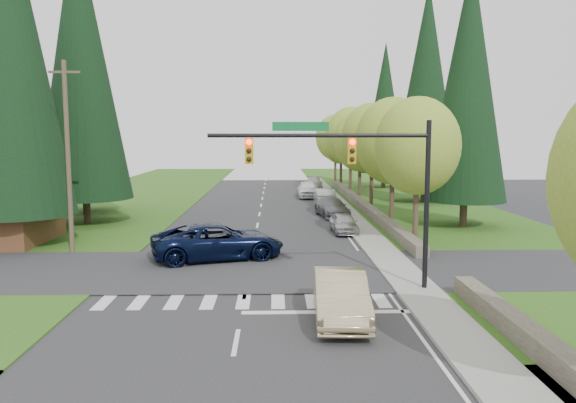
{
  "coord_description": "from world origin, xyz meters",
  "views": [
    {
      "loc": [
        1.17,
        -17.35,
        6.23
      ],
      "look_at": [
        1.88,
        11.41,
        2.8
      ],
      "focal_mm": 35.0,
      "sensor_mm": 36.0,
      "label": 1
    }
  ],
  "objects_px": {
    "parked_car_d": "(307,189)",
    "parked_car_e": "(314,184)",
    "sedan_champagne": "(340,296)",
    "parked_car_b": "(332,207)",
    "parked_car_a": "(344,223)",
    "parked_car_c": "(325,198)",
    "suv_navy": "(218,241)"
  },
  "relations": [
    {
      "from": "sedan_champagne",
      "to": "parked_car_b",
      "type": "xyz_separation_m",
      "value": [
        2.2,
        24.07,
        -0.11
      ]
    },
    {
      "from": "sedan_champagne",
      "to": "parked_car_a",
      "type": "relative_size",
      "value": 1.32
    },
    {
      "from": "sedan_champagne",
      "to": "parked_car_e",
      "type": "xyz_separation_m",
      "value": [
        2.2,
        44.2,
        -0.08
      ]
    },
    {
      "from": "parked_car_b",
      "to": "parked_car_d",
      "type": "relative_size",
      "value": 1.01
    },
    {
      "from": "parked_car_a",
      "to": "parked_car_b",
      "type": "relative_size",
      "value": 0.77
    },
    {
      "from": "sedan_champagne",
      "to": "parked_car_a",
      "type": "distance_m",
      "value": 16.96
    },
    {
      "from": "suv_navy",
      "to": "parked_car_c",
      "type": "relative_size",
      "value": 1.4
    },
    {
      "from": "suv_navy",
      "to": "parked_car_e",
      "type": "relative_size",
      "value": 1.31
    },
    {
      "from": "parked_car_b",
      "to": "parked_car_d",
      "type": "xyz_separation_m",
      "value": [
        -1.11,
        13.09,
        0.11
      ]
    },
    {
      "from": "parked_car_a",
      "to": "parked_car_c",
      "type": "relative_size",
      "value": 0.8
    },
    {
      "from": "parked_car_c",
      "to": "parked_car_e",
      "type": "height_order",
      "value": "parked_car_c"
    },
    {
      "from": "parked_car_a",
      "to": "parked_car_d",
      "type": "relative_size",
      "value": 0.78
    },
    {
      "from": "parked_car_b",
      "to": "parked_car_a",
      "type": "bearing_deg",
      "value": -97.93
    },
    {
      "from": "parked_car_c",
      "to": "parked_car_b",
      "type": "bearing_deg",
      "value": -90.98
    },
    {
      "from": "parked_car_d",
      "to": "parked_car_e",
      "type": "relative_size",
      "value": 0.96
    },
    {
      "from": "parked_car_a",
      "to": "parked_car_d",
      "type": "xyz_separation_m",
      "value": [
        -1.11,
        20.35,
        0.18
      ]
    },
    {
      "from": "sedan_champagne",
      "to": "parked_car_c",
      "type": "height_order",
      "value": "sedan_champagne"
    },
    {
      "from": "sedan_champagne",
      "to": "parked_car_b",
      "type": "height_order",
      "value": "sedan_champagne"
    },
    {
      "from": "sedan_champagne",
      "to": "parked_car_b",
      "type": "relative_size",
      "value": 1.02
    },
    {
      "from": "parked_car_e",
      "to": "parked_car_c",
      "type": "bearing_deg",
      "value": -85.97
    },
    {
      "from": "suv_navy",
      "to": "parked_car_a",
      "type": "distance_m",
      "value": 10.37
    },
    {
      "from": "parked_car_c",
      "to": "parked_car_d",
      "type": "height_order",
      "value": "parked_car_d"
    },
    {
      "from": "sedan_champagne",
      "to": "parked_car_d",
      "type": "relative_size",
      "value": 1.03
    },
    {
      "from": "parked_car_d",
      "to": "parked_car_e",
      "type": "xyz_separation_m",
      "value": [
        1.11,
        7.04,
        -0.09
      ]
    },
    {
      "from": "parked_car_a",
      "to": "parked_car_c",
      "type": "height_order",
      "value": "parked_car_c"
    },
    {
      "from": "parked_car_b",
      "to": "parked_car_e",
      "type": "xyz_separation_m",
      "value": [
        0.0,
        20.13,
        0.03
      ]
    },
    {
      "from": "parked_car_a",
      "to": "parked_car_b",
      "type": "distance_m",
      "value": 7.26
    },
    {
      "from": "parked_car_a",
      "to": "suv_navy",
      "type": "bearing_deg",
      "value": -137.19
    },
    {
      "from": "parked_car_b",
      "to": "parked_car_d",
      "type": "bearing_deg",
      "value": 86.92
    },
    {
      "from": "parked_car_c",
      "to": "parked_car_e",
      "type": "xyz_separation_m",
      "value": [
        0.0,
        14.55,
        -0.04
      ]
    },
    {
      "from": "parked_car_b",
      "to": "parked_car_c",
      "type": "xyz_separation_m",
      "value": [
        0.0,
        5.58,
        0.07
      ]
    },
    {
      "from": "parked_car_c",
      "to": "parked_car_e",
      "type": "relative_size",
      "value": 0.93
    }
  ]
}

